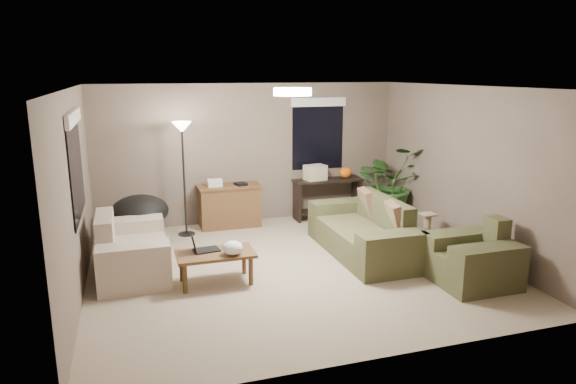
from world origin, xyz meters
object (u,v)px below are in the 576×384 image
object	(u,v)px
main_sofa	(365,234)
coffee_table	(215,257)
armchair	(472,261)
loveseat	(131,252)
papasan_chair	(140,216)
console_table	(327,195)
floor_lamp	(182,141)
houseplant	(388,192)
cat_scratching_post	(427,231)
desk	(230,206)

from	to	relation	value
main_sofa	coffee_table	distance (m)	2.39
armchair	coffee_table	size ratio (longest dim) A/B	1.00
loveseat	papasan_chair	bearing A→B (deg)	81.97
console_table	floor_lamp	distance (m)	2.90
papasan_chair	houseplant	world-z (taller)	houseplant
coffee_table	cat_scratching_post	distance (m)	3.54
desk	console_table	xyz separation A→B (m)	(1.85, -0.02, 0.06)
coffee_table	houseplant	world-z (taller)	houseplant
houseplant	floor_lamp	bearing A→B (deg)	175.52
houseplant	desk	bearing A→B (deg)	169.28
desk	loveseat	bearing A→B (deg)	-134.41
armchair	console_table	distance (m)	3.46
coffee_table	cat_scratching_post	xyz separation A→B (m)	(3.49, 0.56, -0.14)
coffee_table	papasan_chair	world-z (taller)	papasan_chair
papasan_chair	houseplant	distance (m)	4.39
floor_lamp	loveseat	bearing A→B (deg)	-121.47
coffee_table	papasan_chair	distance (m)	2.09
houseplant	papasan_chair	bearing A→B (deg)	-179.98
loveseat	armchair	bearing A→B (deg)	-21.43
armchair	desk	size ratio (longest dim) A/B	0.91
armchair	papasan_chair	xyz separation A→B (m)	(-4.07, 2.87, 0.17)
main_sofa	floor_lamp	size ratio (longest dim) A/B	1.15
desk	floor_lamp	distance (m)	1.48
console_table	houseplant	bearing A→B (deg)	-27.69
coffee_table	floor_lamp	distance (m)	2.51
floor_lamp	houseplant	distance (m)	3.80
houseplant	main_sofa	bearing A→B (deg)	-128.87
floor_lamp	coffee_table	bearing A→B (deg)	-86.44
armchair	cat_scratching_post	distance (m)	1.56
desk	houseplant	distance (m)	2.90
papasan_chair	coffee_table	bearing A→B (deg)	-65.11
loveseat	papasan_chair	world-z (taller)	loveseat
papasan_chair	floor_lamp	world-z (taller)	floor_lamp
floor_lamp	papasan_chair	bearing A→B (deg)	-158.95
loveseat	cat_scratching_post	world-z (taller)	loveseat
desk	papasan_chair	bearing A→B (deg)	-160.70
armchair	floor_lamp	distance (m)	4.77
coffee_table	desk	size ratio (longest dim) A/B	0.91
floor_lamp	houseplant	world-z (taller)	floor_lamp
armchair	cat_scratching_post	world-z (taller)	armchair
papasan_chair	cat_scratching_post	bearing A→B (deg)	-17.02
desk	floor_lamp	size ratio (longest dim) A/B	0.58
coffee_table	loveseat	bearing A→B (deg)	146.77
loveseat	coffee_table	size ratio (longest dim) A/B	1.60
armchair	houseplant	world-z (taller)	houseplant
console_table	floor_lamp	world-z (taller)	floor_lamp
console_table	cat_scratching_post	world-z (taller)	console_table
loveseat	coffee_table	distance (m)	1.26
console_table	cat_scratching_post	xyz separation A→B (m)	(0.97, -1.86, -0.22)
desk	coffee_table	bearing A→B (deg)	-105.21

